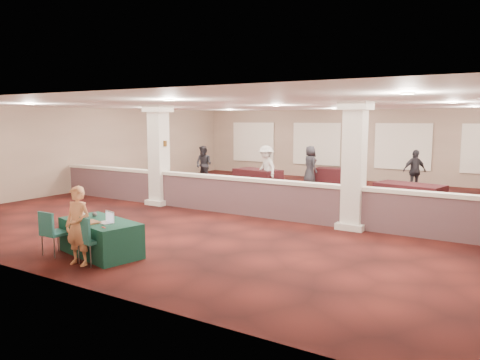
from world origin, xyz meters
The scene contains 31 objects.
ground centered at (0.00, 0.00, 0.00)m, with size 16.00×16.00×0.00m, color #481612.
wall_back centered at (0.00, 8.00, 1.60)m, with size 16.00×0.04×3.20m, color #856C5B.
wall_front centered at (0.00, -8.00, 1.60)m, with size 16.00×0.04×3.20m, color #856C5B.
wall_left centered at (-8.00, 0.00, 1.60)m, with size 0.04×16.00×3.20m, color #856C5B.
ceiling centered at (0.00, 0.00, 3.20)m, with size 16.00×16.00×0.02m, color white.
partition_wall centered at (0.00, -1.50, 0.57)m, with size 15.60×0.28×1.10m.
column_left centered at (-3.50, -1.50, 1.64)m, with size 0.72×0.72×3.20m.
column_right centered at (3.00, -1.50, 1.64)m, with size 0.72×0.72×3.20m.
sconce_left centered at (-3.78, -1.50, 2.00)m, with size 0.12×0.12×0.18m.
sconce_right centered at (-3.22, -1.50, 2.00)m, with size 0.12×0.12×0.18m.
near_table centered at (-0.64, -6.50, 0.36)m, with size 1.85×0.92×0.71m, color #0E362B.
conf_chair_main centered at (-0.29, -7.09, 0.56)m, with size 0.53×0.53×0.95m.
conf_chair_side centered at (-1.41, -7.09, 0.54)m, with size 0.46×0.47×0.92m.
woman centered at (-0.45, -7.20, 0.76)m, with size 0.55×0.37×1.52m, color #EE9367.
far_table_front_left centered at (-2.50, 0.30, 0.39)m, with size 1.93×0.96×0.78m, color black.
far_table_front_center centered at (-0.83, 0.30, 0.35)m, with size 1.74×0.87×0.71m, color black.
far_table_front_right centered at (3.65, 1.88, 0.40)m, with size 1.98×0.99×0.80m, color black.
far_table_back_left centered at (-2.50, 3.20, 0.39)m, with size 1.93×0.97×0.78m, color black.
far_table_back_center centered at (-0.52, 6.48, 0.32)m, with size 1.59×0.80×0.65m, color black.
attendee_a centered at (-5.33, 3.42, 0.81)m, with size 0.78×0.43×1.63m, color black.
attendee_b centered at (-2.00, 3.00, 0.88)m, with size 1.12×0.51×1.75m, color beige.
attendee_c centered at (3.01, 5.65, 0.81)m, with size 0.95×0.45×1.62m, color black.
attendee_d centered at (-1.29, 5.63, 0.82)m, with size 0.81×0.44×1.64m, color black.
laptop_base centered at (-0.36, -6.61, 0.72)m, with size 0.32×0.22×0.02m, color silver.
laptop_screen centered at (-0.34, -6.50, 0.83)m, with size 0.32×0.01×0.21m, color silver.
screen_glow centered at (-0.34, -6.51, 0.82)m, with size 0.29×0.00×0.18m, color silver.
knitting centered at (-0.64, -6.75, 0.73)m, with size 0.39×0.29×0.03m, color #B35E1C.
yarn_cream centered at (-1.18, -6.48, 0.76)m, with size 0.11×0.11×0.11m, color beige.
yarn_red centered at (-1.29, -6.31, 0.76)m, with size 0.10×0.10×0.10m, color maroon.
yarn_grey centered at (-1.04, -6.29, 0.76)m, with size 0.10×0.10×0.10m, color #4D4D53.
scissors centered at (-0.08, -6.90, 0.72)m, with size 0.12×0.03×0.01m, color red.
Camera 1 is at (6.77, -12.92, 2.77)m, focal length 35.00 mm.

